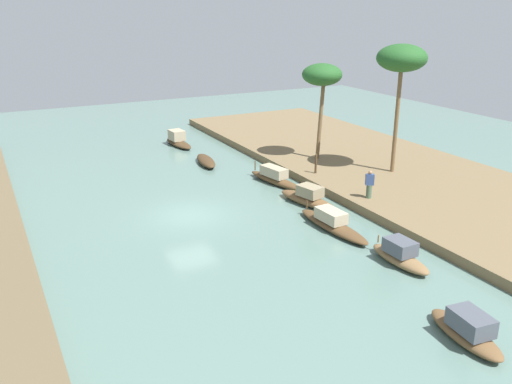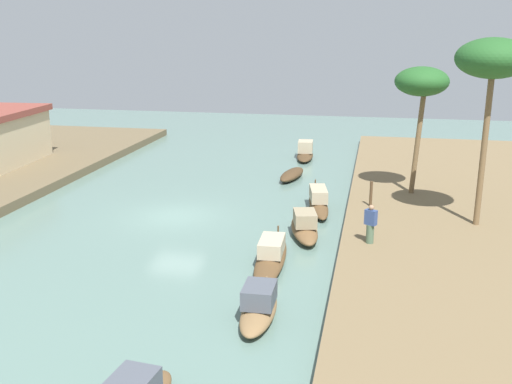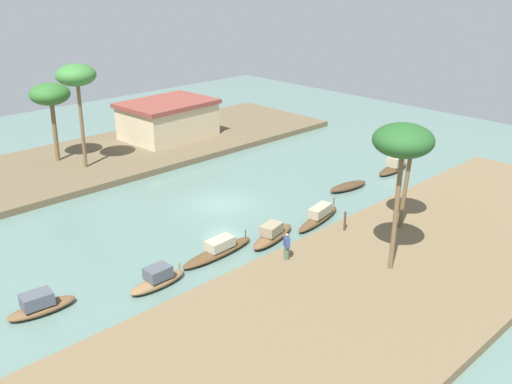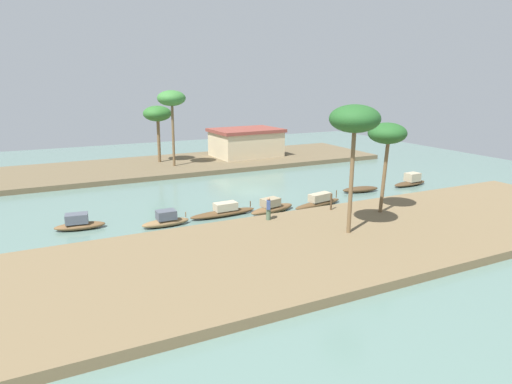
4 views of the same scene
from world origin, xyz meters
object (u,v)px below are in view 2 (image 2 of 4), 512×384
Objects in this scene: sampan_with_red_awning at (292,174)px; mooring_post at (371,194)px; sampan_midstream at (304,227)px; palm_tree_left_far at (422,83)px; sampan_near_left_bank at (318,201)px; person_on_near_bank at (370,225)px; sampan_upstream_small at (271,256)px; sampan_downstream_large at (305,152)px; sampan_with_tall_canopy at (259,307)px; palm_tree_left_near at (493,61)px.

sampan_with_red_awning is 8.15m from mooring_post.
palm_tree_left_far is at bearing -51.03° from sampan_midstream.
sampan_near_left_bank reaches higher than sampan_with_red_awning.
person_on_near_bank reaches higher than sampan_midstream.
sampan_midstream is (-4.07, 0.20, 0.01)m from sampan_near_left_bank.
sampan_with_red_awning is 13.62m from sampan_upstream_small.
sampan_midstream is at bearing 142.11° from palm_tree_left_far.
sampan_downstream_large is 0.62× the size of palm_tree_left_far.
sampan_midstream is at bearing -4.20° from sampan_with_tall_canopy.
person_on_near_bank is at bearing -135.37° from sampan_midstream.
palm_tree_left_far reaches higher than mooring_post.
person_on_near_bank is at bearing -179.29° from mooring_post.
palm_tree_left_far is (9.86, -5.73, 5.73)m from sampan_upstream_small.
sampan_midstream is 0.53× the size of palm_tree_left_near.
sampan_midstream reaches higher than sampan_upstream_small.
sampan_downstream_large is at bearing 0.59° from sampan_upstream_small.
person_on_near_bank is at bearing -166.70° from sampan_near_left_bank.
palm_tree_left_near is (5.08, -8.12, 7.09)m from sampan_upstream_small.
mooring_post is at bearing -51.80° from sampan_midstream.
sampan_with_red_awning is 5.90m from sampan_downstream_large.
mooring_post reaches higher than sampan_downstream_large.
palm_tree_left_near reaches higher than sampan_with_red_awning.
sampan_midstream is (3.56, -0.83, 0.06)m from sampan_upstream_small.
sampan_with_tall_canopy is 12.09m from sampan_near_left_bank.
sampan_midstream is 10.24m from palm_tree_left_near.
sampan_with_tall_canopy is 0.64× the size of sampan_upstream_small.
sampan_midstream is at bearing -159.93° from sampan_with_red_awning.
sampan_midstream reaches higher than sampan_near_left_bank.
sampan_with_red_awning is 14.48m from palm_tree_left_near.
sampan_near_left_bank is 6.46m from person_on_near_bank.
sampan_near_left_bank is 3.06× the size of person_on_near_bank.
sampan_midstream is at bearing 141.35° from mooring_post.
sampan_near_left_bank is at bearing -4.11° from sampan_with_tall_canopy.
person_on_near_bank is 1.29× the size of mooring_post.
palm_tree_left_far is (4.77, 2.39, -1.36)m from palm_tree_left_near.
palm_tree_left_near reaches higher than sampan_downstream_large.
palm_tree_left_near is (3.29, -4.49, 6.17)m from person_on_near_bank.
sampan_midstream is at bearing -15.72° from sampan_upstream_small.
sampan_with_red_awning is 12.75m from person_on_near_bank.
sampan_downstream_large is 3.29× the size of mooring_post.
sampan_with_tall_canopy is 2.73× the size of mooring_post.
sampan_with_tall_canopy is at bearing 163.82° from sampan_midstream.
mooring_post is (6.99, -3.57, 0.76)m from sampan_upstream_small.
sampan_downstream_large is at bearing 35.30° from palm_tree_left_far.
palm_tree_left_near reaches higher than person_on_near_bank.
sampan_midstream is 3.41× the size of mooring_post.
palm_tree_left_near is at bearing 65.58° from person_on_near_bank.
sampan_downstream_large is at bearing 20.44° from mooring_post.
sampan_with_tall_canopy is 0.69× the size of sampan_near_left_bank.
sampan_downstream_large is (23.91, 1.49, 0.00)m from sampan_with_tall_canopy.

